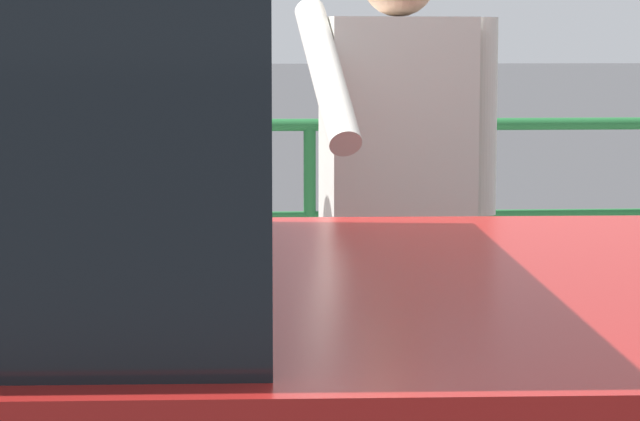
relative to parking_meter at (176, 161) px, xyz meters
The scene contains 4 objects.
sidewalk_curb 1.78m from the parking_meter, 105.01° to the left, with size 36.00×3.19×0.16m, color gray.
parking_meter is the anchor object (origin of this frame).
pedestrian_at_meter 0.67m from the parking_meter, ahead, with size 0.62×0.66×1.72m.
background_railing 2.73m from the parking_meter, 97.55° to the left, with size 24.06×0.06×1.03m.
Camera 1 is at (0.49, -4.03, 1.59)m, focal length 80.81 mm.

